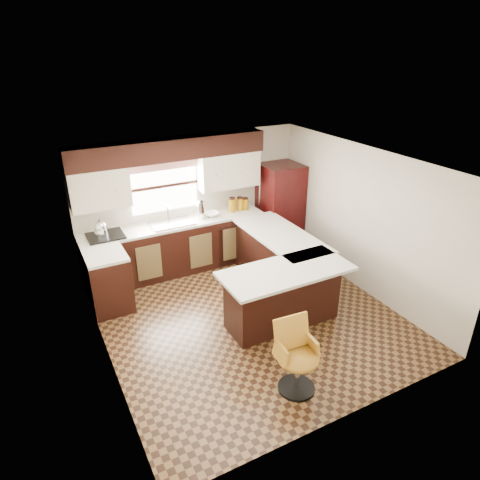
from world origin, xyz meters
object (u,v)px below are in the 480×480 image
peninsula_return (283,296)px  bar_chair (298,359)px  peninsula_long (277,261)px  refrigerator (280,208)px

peninsula_return → bar_chair: bar_chair is taller
peninsula_long → refrigerator: 1.52m
peninsula_return → peninsula_long: bearing=61.7°
peninsula_long → peninsula_return: bearing=-118.3°
peninsula_return → refrigerator: refrigerator is taller
refrigerator → bar_chair: bearing=-119.2°
peninsula_return → bar_chair: (-0.59, -1.24, 0.01)m
bar_chair → peninsula_long: bearing=67.4°
peninsula_return → refrigerator: bearing=58.7°
peninsula_return → bar_chair: 1.37m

